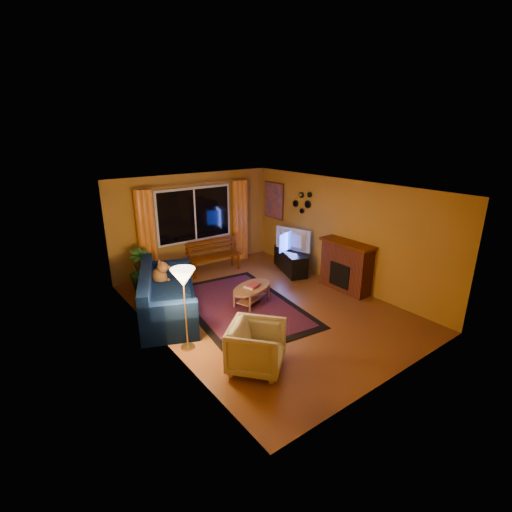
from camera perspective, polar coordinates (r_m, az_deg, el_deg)
floor at (r=7.88m, az=1.32°, el=-7.88°), size 4.50×6.00×0.02m
ceiling at (r=7.11m, az=1.47°, el=10.56°), size 4.50×6.00×0.02m
wall_back at (r=9.85m, az=-9.49°, el=5.21°), size 4.50×0.02×2.50m
wall_left at (r=6.34m, az=-14.95°, el=-2.96°), size 0.02×6.00×2.50m
wall_right at (r=8.91m, az=12.94°, el=3.53°), size 0.02×6.00×2.50m
window at (r=9.75m, az=-9.38°, el=6.28°), size 2.00×0.02×1.30m
curtain_rod at (r=9.57m, az=-9.51°, el=10.91°), size 3.20×0.03×0.03m
curtain_left at (r=9.25m, az=-16.50°, el=2.95°), size 0.36×0.36×2.24m
curtain_right at (r=10.44m, az=-2.53°, el=5.50°), size 0.36×0.36×2.24m
bench at (r=9.71m, az=-6.41°, el=-1.27°), size 1.43×0.51×0.42m
potted_plant at (r=8.85m, az=-17.21°, el=-2.07°), size 0.71×0.71×1.00m
sofa at (r=7.59m, az=-13.36°, el=-5.50°), size 1.84×2.54×0.95m
dog at (r=7.97m, az=-14.68°, el=-2.70°), size 0.33×0.43×0.44m
armchair at (r=5.84m, az=0.09°, el=-13.49°), size 1.10×1.09×0.83m
floor_lamp at (r=6.28m, az=-10.82°, el=-8.15°), size 0.32×0.32×1.44m
rug at (r=7.90m, az=-2.36°, el=-7.67°), size 2.50×3.55×0.02m
coffee_table at (r=7.93m, az=-0.65°, el=-6.03°), size 1.39×1.39×0.39m
tv_console at (r=9.74m, az=5.31°, el=-0.76°), size 0.88×1.40×0.55m
television at (r=9.56m, az=5.41°, el=2.45°), size 0.43×1.00×0.58m
fireplace at (r=8.73m, az=13.67°, el=-1.69°), size 0.40×1.20×1.10m
mirror_cluster at (r=9.63m, az=7.09°, el=8.35°), size 0.06×0.60×0.56m
painting at (r=10.51m, az=2.74°, el=8.53°), size 0.04×0.76×0.96m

